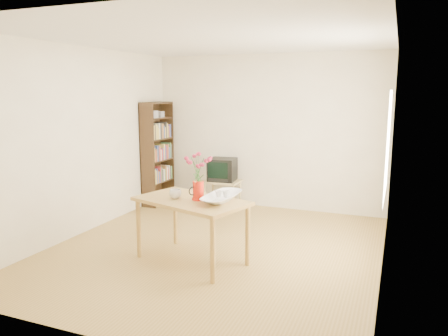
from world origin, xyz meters
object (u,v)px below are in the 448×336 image
at_px(mug, 175,194).
at_px(bowl, 222,182).
at_px(television, 223,169).
at_px(pitcher, 198,191).
at_px(table, 191,207).

bearing_deg(mug, bowl, -174.08).
xyz_separation_m(mug, television, (-0.41, 2.48, -0.15)).
xyz_separation_m(pitcher, television, (-0.68, 2.44, -0.19)).
distance_m(table, mug, 0.24).
height_order(pitcher, television, pitcher).
relative_size(table, pitcher, 6.53).
bearing_deg(bowl, table, -165.92).
bearing_deg(mug, television, -86.82).
bearing_deg(bowl, pitcher, -165.07).
relative_size(bowl, television, 0.97).
bearing_deg(pitcher, mug, -139.23).
relative_size(mug, television, 0.28).
relative_size(mug, bowl, 0.29).
relative_size(pitcher, television, 0.46).
height_order(table, bowl, bowl).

